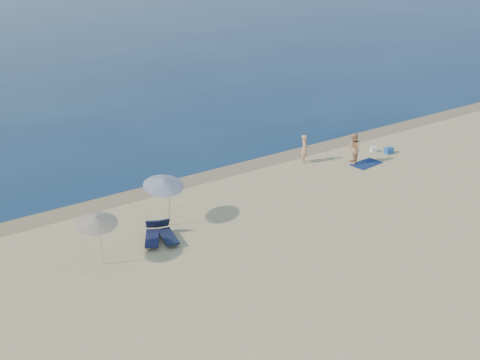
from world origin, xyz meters
name	(u,v)px	position (x,y,z in m)	size (l,w,h in m)	color
wet_sand_strip	(260,162)	(0.00, 19.40, 0.00)	(240.00, 1.60, 0.00)	#847254
person_left	(304,149)	(2.00, 17.97, 0.81)	(0.59, 0.39, 1.63)	tan
person_right	(353,149)	(4.08, 16.26, 0.88)	(0.86, 0.67, 1.77)	tan
beach_towel	(366,164)	(4.72, 15.81, 0.01)	(1.78, 0.99, 0.03)	#0F1F4D
white_bag	(374,149)	(6.51, 16.98, 0.14)	(0.32, 0.27, 0.27)	white
blue_cooler	(389,151)	(7.03, 16.29, 0.17)	(0.48, 0.34, 0.34)	#2056B2
umbrella_near	(164,183)	(-7.97, 15.76, 1.98)	(1.91, 1.93, 2.35)	silver
umbrella_far	(96,220)	(-11.72, 14.18, 1.89)	(2.05, 2.07, 2.21)	silver
lounger_left	(167,234)	(-8.63, 14.35, 0.27)	(0.89, 1.76, 0.74)	#131A34
lounger_right	(152,236)	(-9.23, 14.58, 0.27)	(1.31, 1.75, 0.75)	#161A3C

